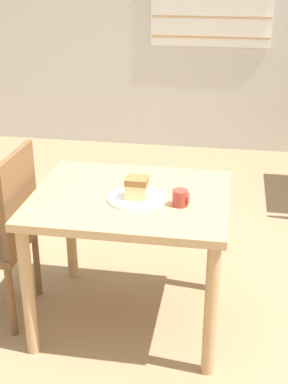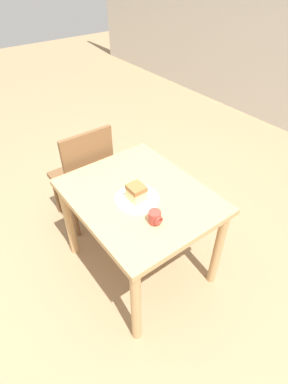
{
  "view_description": "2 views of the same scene",
  "coord_description": "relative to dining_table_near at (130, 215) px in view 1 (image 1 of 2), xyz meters",
  "views": [
    {
      "loc": [
        0.4,
        -2.15,
        1.79
      ],
      "look_at": [
        0.01,
        0.13,
        0.76
      ],
      "focal_mm": 50.0,
      "sensor_mm": 36.0,
      "label": 1
    },
    {
      "loc": [
        1.09,
        -0.67,
        1.94
      ],
      "look_at": [
        0.02,
        0.14,
        0.81
      ],
      "focal_mm": 28.0,
      "sensor_mm": 36.0,
      "label": 2
    }
  ],
  "objects": [
    {
      "name": "plate",
      "position": [
        0.04,
        -0.04,
        0.12
      ],
      "size": [
        0.28,
        0.28,
        0.01
      ],
      "color": "white",
      "rests_on": "dining_table_near"
    },
    {
      "name": "ground_plane",
      "position": [
        0.07,
        -0.17,
        -0.61
      ],
      "size": [
        14.0,
        14.0,
        0.0
      ],
      "primitive_type": "plane",
      "color": "#997A56"
    },
    {
      "name": "chair_near_window",
      "position": [
        -0.67,
        -0.05,
        -0.12
      ],
      "size": [
        0.43,
        0.43,
        0.93
      ],
      "rotation": [
        0.0,
        0.0,
        -1.57
      ],
      "color": "brown",
      "rests_on": "ground_plane"
    },
    {
      "name": "coffee_mug",
      "position": [
        0.25,
        -0.08,
        0.15
      ],
      "size": [
        0.08,
        0.07,
        0.08
      ],
      "color": "#9E382D",
      "rests_on": "dining_table_near"
    },
    {
      "name": "cake_slice",
      "position": [
        0.04,
        -0.05,
        0.17
      ],
      "size": [
        0.1,
        0.09,
        0.1
      ],
      "color": "#E0C67F",
      "rests_on": "plate"
    },
    {
      "name": "dining_table_near",
      "position": [
        0.0,
        0.0,
        0.0
      ],
      "size": [
        0.95,
        0.78,
        0.72
      ],
      "color": "tan",
      "rests_on": "ground_plane"
    },
    {
      "name": "wall_back",
      "position": [
        0.07,
        2.86,
        0.79
      ],
      "size": [
        10.0,
        0.1,
        2.8
      ],
      "color": "beige",
      "rests_on": "ground_plane"
    }
  ]
}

